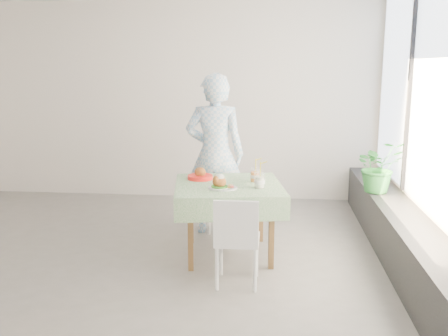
# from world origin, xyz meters

# --- Properties ---
(floor) EXTENTS (6.00, 6.00, 0.00)m
(floor) POSITION_xyz_m (0.00, 0.00, 0.00)
(floor) COLOR #605E5B
(floor) RESTS_ON ground
(wall_back) EXTENTS (6.00, 0.02, 2.80)m
(wall_back) POSITION_xyz_m (0.00, 2.50, 1.40)
(wall_back) COLOR silver
(wall_back) RESTS_ON ground
(wall_right) EXTENTS (0.02, 5.00, 2.80)m
(wall_right) POSITION_xyz_m (3.00, 0.00, 1.40)
(wall_right) COLOR silver
(wall_right) RESTS_ON ground
(window_pane) EXTENTS (0.01, 4.80, 2.18)m
(window_pane) POSITION_xyz_m (2.97, 0.00, 1.65)
(window_pane) COLOR #D1E0F9
(window_pane) RESTS_ON ground
(window_ledge) EXTENTS (0.40, 4.80, 0.50)m
(window_ledge) POSITION_xyz_m (2.80, 0.00, 0.25)
(window_ledge) COLOR black
(window_ledge) RESTS_ON ground
(cafe_table) EXTENTS (1.19, 1.19, 0.74)m
(cafe_table) POSITION_xyz_m (1.09, 0.21, 0.46)
(cafe_table) COLOR brown
(cafe_table) RESTS_ON ground
(chair_far) EXTENTS (0.51, 0.51, 0.80)m
(chair_far) POSITION_xyz_m (0.87, 1.05, 0.25)
(chair_far) COLOR white
(chair_far) RESTS_ON ground
(chair_near) EXTENTS (0.38, 0.38, 0.80)m
(chair_near) POSITION_xyz_m (1.23, -0.47, 0.25)
(chair_near) COLOR white
(chair_near) RESTS_ON ground
(diner) EXTENTS (0.67, 0.45, 1.83)m
(diner) POSITION_xyz_m (0.87, 0.93, 0.91)
(diner) COLOR #8CBCE0
(diner) RESTS_ON ground
(main_dish) EXTENTS (0.28, 0.28, 0.15)m
(main_dish) POSITION_xyz_m (1.04, 0.01, 0.79)
(main_dish) COLOR white
(main_dish) RESTS_ON cafe_table
(juice_cup_orange) EXTENTS (0.10, 0.10, 0.28)m
(juice_cup_orange) POSITION_xyz_m (1.35, 0.34, 0.81)
(juice_cup_orange) COLOR white
(juice_cup_orange) RESTS_ON cafe_table
(juice_cup_lemonade) EXTENTS (0.11, 0.11, 0.30)m
(juice_cup_lemonade) POSITION_xyz_m (1.40, 0.09, 0.81)
(juice_cup_lemonade) COLOR white
(juice_cup_lemonade) RESTS_ON cafe_table
(second_dish) EXTENTS (0.26, 0.26, 0.12)m
(second_dish) POSITION_xyz_m (0.78, 0.41, 0.78)
(second_dish) COLOR red
(second_dish) RESTS_ON cafe_table
(potted_plant) EXTENTS (0.64, 0.59, 0.59)m
(potted_plant) POSITION_xyz_m (2.71, 1.02, 0.79)
(potted_plant) COLOR #256F2B
(potted_plant) RESTS_ON window_ledge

